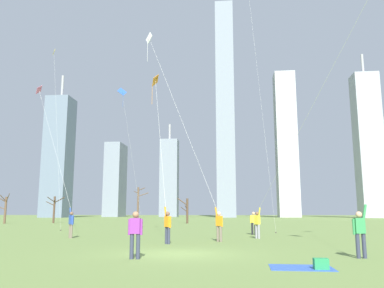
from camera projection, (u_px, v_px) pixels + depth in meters
ground_plane at (178, 254)px, 15.25m from camera, size 400.00×400.00×0.00m
kite_flyer_midfield_left_red at (281, 176)px, 21.73m from camera, size 5.35×12.69×12.62m
kite_flyer_foreground_left_orange at (166, 204)px, 20.72m from camera, size 1.89×4.58×10.47m
kite_flyer_foreground_right_pink at (64, 192)px, 26.99m from camera, size 9.52×13.19×14.30m
kite_flyer_far_back_white at (207, 192)px, 22.55m from camera, size 5.51×4.70×14.46m
kite_flyer_midfield_right_green at (369, 189)px, 14.29m from camera, size 5.15×1.91×14.78m
bystander_strolling_midfield at (254, 222)px, 28.24m from camera, size 0.50×0.26×1.62m
bystander_watching_nearby at (135, 232)px, 13.67m from camera, size 0.51×0.22×1.62m
distant_kite_high_overhead_blue at (124, 103)px, 41.94m from camera, size 2.44×3.09×14.72m
distant_kite_drifting_left_yellow at (55, 75)px, 39.45m from camera, size 3.23×3.20×18.14m
picnic_spot at (312, 265)px, 11.25m from camera, size 1.85×1.47×0.31m
bare_tree_center at (5, 208)px, 55.45m from camera, size 2.84×1.42×4.20m
bare_tree_leftmost at (187, 210)px, 56.51m from camera, size 1.68×1.72×3.62m
bare_tree_far_right_edge at (138, 203)px, 56.80m from camera, size 2.30×1.35×5.19m
bare_tree_left_of_center at (54, 208)px, 57.91m from camera, size 2.96×1.48×3.88m
skyline_wide_slab at (286, 143)px, 125.28m from camera, size 6.43×6.69×46.22m
skyline_slender_spire at (369, 144)px, 113.79m from camera, size 6.95×6.24×48.32m
skyline_squat_block at (169, 178)px, 135.32m from camera, size 6.04×5.33×32.02m
skyline_tall_tower at (58, 156)px, 120.74m from camera, size 7.33×7.55×44.32m
skyline_short_annex at (115, 180)px, 137.84m from camera, size 5.51×10.55×25.35m
skyline_mid_tower_left at (225, 108)px, 125.76m from camera, size 5.67×10.18×68.59m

